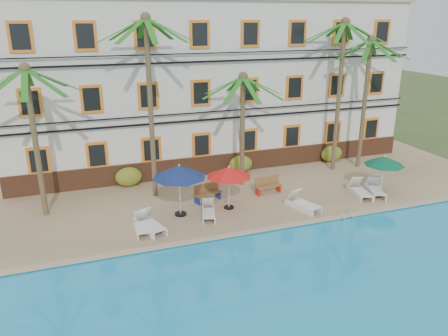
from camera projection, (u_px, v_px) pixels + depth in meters
name	position (u px, v px, depth m)	size (l,w,h in m)	color
ground	(274.00, 223.00, 20.89)	(100.00, 100.00, 0.00)	#384C23
pool_deck	(236.00, 185.00, 25.30)	(30.00, 12.00, 0.25)	tan
swimming_pool	(364.00, 309.00, 14.62)	(26.00, 12.00, 0.20)	#1C98D4
pool_coping	(282.00, 226.00, 19.99)	(30.00, 0.35, 0.06)	tan
hotel_building	(210.00, 82.00, 28.01)	(25.40, 6.44, 10.22)	silver
palm_a	(32.00, 120.00, 19.67)	(4.52, 4.52, 7.25)	brown
palm_b	(149.00, 85.00, 21.59)	(4.52, 4.52, 9.33)	brown
palm_c	(243.00, 112.00, 23.73)	(4.52, 4.52, 6.38)	brown
palm_d	(341.00, 77.00, 25.62)	(4.52, 4.52, 9.10)	brown
palm_e	(366.00, 85.00, 26.36)	(4.52, 4.52, 8.11)	brown
shrub_left	(129.00, 177.00, 24.65)	(1.50, 0.90, 1.10)	#295F1B
shrub_mid	(241.00, 164.00, 26.78)	(1.50, 0.90, 1.10)	#295F1B
shrub_right	(331.00, 154.00, 28.79)	(1.50, 0.90, 1.10)	#295F1B
umbrella_blue	(179.00, 172.00, 20.50)	(2.60, 2.60, 2.60)	black
umbrella_red	(229.00, 172.00, 21.35)	(2.26, 2.26, 2.26)	black
umbrella_green	(384.00, 161.00, 23.28)	(2.14, 2.14, 2.15)	black
lounger_a	(142.00, 226.00, 19.54)	(0.65, 1.73, 0.81)	silver
lounger_b	(150.00, 224.00, 19.64)	(1.23, 2.02, 0.90)	silver
lounger_c	(208.00, 212.00, 20.96)	(1.03, 1.79, 0.80)	silver
lounger_d	(303.00, 203.00, 21.81)	(1.24, 2.02, 0.90)	silver
lounger_e	(359.00, 191.00, 23.37)	(1.08, 2.04, 0.91)	silver
lounger_f	(375.00, 189.00, 23.59)	(1.34, 2.02, 0.90)	silver
bench_left	(207.00, 192.00, 22.73)	(1.57, 0.85, 0.93)	olive
bench_right	(268.00, 185.00, 23.70)	(1.54, 0.64, 0.93)	olive
pool_ladder	(345.00, 217.00, 20.94)	(0.54, 0.74, 0.74)	silver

